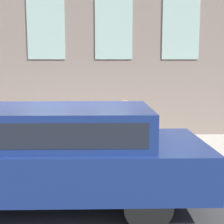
# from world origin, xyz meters

# --- Properties ---
(ground_plane) EXTENTS (80.00, 80.00, 0.00)m
(ground_plane) POSITION_xyz_m (0.00, 0.00, 0.00)
(ground_plane) COLOR #38383A
(sidewalk) EXTENTS (3.19, 60.00, 0.14)m
(sidewalk) POSITION_xyz_m (1.60, 0.00, 0.07)
(sidewalk) COLOR #B2ADA3
(sidewalk) RESTS_ON ground_plane
(fire_hydrant) EXTENTS (0.27, 0.40, 0.78)m
(fire_hydrant) POSITION_xyz_m (0.54, -0.59, 0.54)
(fire_hydrant) COLOR #2D7260
(fire_hydrant) RESTS_ON sidewalk
(person) EXTENTS (0.33, 0.22, 1.35)m
(person) POSITION_xyz_m (0.80, -1.20, 0.95)
(person) COLOR #998466
(person) RESTS_ON sidewalk
(parked_truck_navy_near) EXTENTS (2.03, 5.33, 1.60)m
(parked_truck_navy_near) POSITION_xyz_m (-1.36, 0.27, 0.93)
(parked_truck_navy_near) COLOR black
(parked_truck_navy_near) RESTS_ON ground_plane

